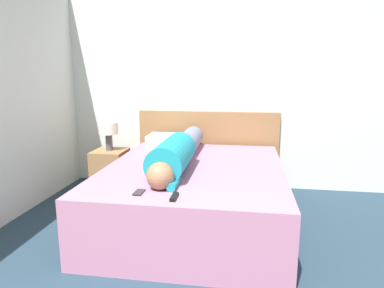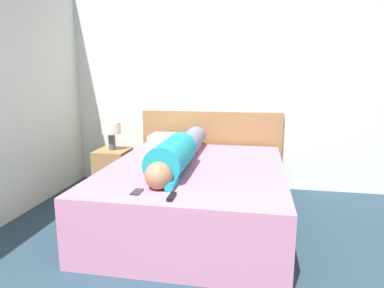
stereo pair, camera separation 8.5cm
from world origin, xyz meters
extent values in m
cube|color=silver|center=(0.00, 3.47, 1.30)|extent=(5.24, 0.06, 2.60)
cube|color=#B2708E|center=(-0.21, 2.26, 0.28)|extent=(1.67, 2.09, 0.57)
cube|color=olive|center=(-0.21, 3.40, 0.49)|extent=(1.79, 0.04, 0.97)
cube|color=olive|center=(-1.34, 2.90, 0.27)|extent=(0.38, 0.40, 0.54)
cylinder|color=#4C4C51|center=(-1.34, 2.90, 0.64)|extent=(0.08, 0.08, 0.20)
cylinder|color=beige|center=(-1.34, 2.90, 0.81)|extent=(0.23, 0.23, 0.14)
sphere|color=#936B4C|center=(-0.37, 1.55, 0.68)|extent=(0.21, 0.21, 0.21)
cylinder|color=teal|center=(-0.37, 1.99, 0.73)|extent=(0.31, 0.75, 0.31)
cylinder|color=slate|center=(-0.37, 2.81, 0.69)|extent=(0.23, 0.89, 0.23)
cylinder|color=teal|center=(-0.28, 1.60, 0.60)|extent=(0.07, 0.22, 0.07)
cube|color=white|center=(-0.59, 3.04, 0.65)|extent=(0.58, 0.35, 0.16)
cube|color=black|center=(-0.22, 1.37, 0.58)|extent=(0.04, 0.15, 0.02)
cube|color=black|center=(-0.51, 1.44, 0.58)|extent=(0.06, 0.13, 0.01)
camera|label=1|loc=(0.26, -0.89, 1.44)|focal=32.00mm
camera|label=2|loc=(0.34, -0.87, 1.44)|focal=32.00mm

